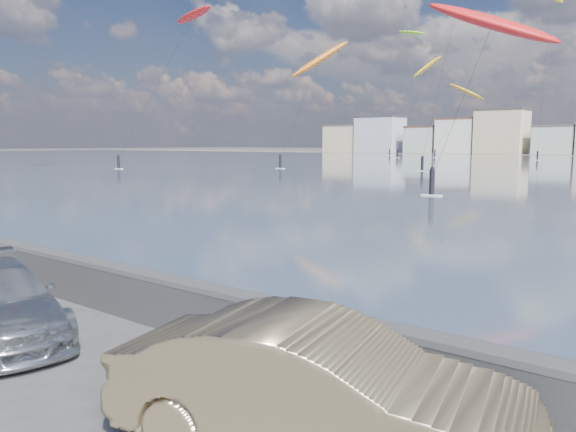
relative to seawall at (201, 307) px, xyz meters
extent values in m
plane|color=#333335|center=(0.00, -2.70, -0.58)|extent=(700.00, 700.00, 0.00)
cube|color=#28282B|center=(0.00, 0.00, -0.13)|extent=(400.00, 0.35, 0.90)
cylinder|color=#28282B|center=(0.00, 0.00, 0.32)|extent=(400.00, 0.36, 0.36)
cube|color=beige|center=(-112.00, 183.30, 4.42)|extent=(14.00, 11.00, 10.00)
cube|color=#4C423D|center=(-112.00, 183.30, 9.72)|extent=(14.28, 11.22, 0.60)
cube|color=#B2B7C6|center=(-96.50, 183.30, 5.92)|extent=(16.00, 12.00, 13.00)
cube|color=#2D2D33|center=(-96.50, 183.30, 12.72)|extent=(16.32, 12.24, 0.60)
cube|color=#B7C6BC|center=(-79.00, 183.30, 3.92)|extent=(11.00, 10.00, 9.00)
cube|color=#562D23|center=(-79.00, 183.30, 8.72)|extent=(11.22, 10.20, 0.60)
cube|color=white|center=(-66.00, 183.30, 5.17)|extent=(13.00, 11.00, 11.50)
cube|color=#562D23|center=(-66.00, 183.30, 11.22)|extent=(13.26, 11.22, 0.60)
cube|color=beige|center=(-51.50, 183.30, 6.42)|extent=(15.00, 12.00, 14.00)
cube|color=#383330|center=(-51.50, 183.30, 13.72)|extent=(15.30, 12.24, 0.60)
cube|color=#B7C6BC|center=(-35.00, 183.30, 3.67)|extent=(12.00, 10.00, 8.50)
cube|color=#4C423D|center=(-35.00, 183.30, 8.22)|extent=(12.24, 10.20, 0.60)
imported|color=tan|center=(3.91, -1.91, 0.21)|extent=(5.06, 2.71, 1.58)
ellipsoid|color=red|center=(-7.53, 37.74, 12.06)|extent=(10.23, 6.00, 4.95)
cube|color=white|center=(-8.20, 28.93, -0.53)|extent=(1.40, 0.42, 0.08)
cylinder|color=black|center=(-8.20, 28.93, 0.37)|extent=(0.36, 0.36, 1.70)
sphere|color=black|center=(-8.20, 28.93, 1.27)|extent=(0.28, 0.28, 0.28)
cylinder|color=black|center=(-7.86, 33.34, 6.39)|extent=(0.70, 8.84, 11.35)
ellipsoid|color=#BF8C19|center=(-55.22, 131.99, 22.51)|extent=(6.72, 10.18, 7.76)
cube|color=white|center=(-56.27, 118.52, -0.53)|extent=(1.40, 0.42, 0.08)
cylinder|color=black|center=(-56.27, 118.52, 0.37)|extent=(0.36, 0.36, 1.70)
sphere|color=black|center=(-56.27, 118.52, 1.27)|extent=(0.28, 0.28, 0.28)
cylinder|color=black|center=(-55.75, 125.26, 11.61)|extent=(1.09, 13.49, 21.80)
cube|color=white|center=(-23.73, 117.78, -0.53)|extent=(1.40, 0.42, 0.08)
cylinder|color=black|center=(-23.73, 117.78, 0.37)|extent=(0.36, 0.36, 1.70)
sphere|color=black|center=(-23.73, 117.78, 1.27)|extent=(0.28, 0.28, 0.28)
cylinder|color=black|center=(-24.68, 123.40, 17.64)|extent=(1.94, 11.27, 33.85)
ellipsoid|color=red|center=(-59.42, 55.19, 22.62)|extent=(7.72, 2.54, 2.37)
cube|color=white|center=(-58.74, 40.03, -0.53)|extent=(1.40, 0.42, 0.08)
cylinder|color=black|center=(-58.74, 40.03, 0.37)|extent=(0.36, 0.36, 1.70)
sphere|color=black|center=(-58.74, 40.03, 1.27)|extent=(0.28, 0.28, 0.28)
cylinder|color=black|center=(-59.08, 47.61, 11.67)|extent=(0.71, 15.18, 21.92)
ellipsoid|color=orange|center=(-39.72, 61.02, 14.86)|extent=(7.75, 8.82, 6.27)
cube|color=white|center=(-41.70, 54.45, -0.53)|extent=(1.40, 0.42, 0.08)
cylinder|color=black|center=(-41.70, 54.45, 0.37)|extent=(0.36, 0.36, 1.70)
sphere|color=black|center=(-41.70, 54.45, 1.27)|extent=(0.28, 0.28, 0.28)
cylinder|color=black|center=(-40.71, 57.74, 7.79)|extent=(2.02, 6.61, 14.15)
cube|color=white|center=(-23.05, 59.98, -0.53)|extent=(1.40, 0.42, 0.08)
cylinder|color=black|center=(-23.05, 59.98, 0.37)|extent=(0.36, 0.36, 1.70)
sphere|color=black|center=(-23.05, 59.98, 1.27)|extent=(0.28, 0.28, 0.28)
cylinder|color=black|center=(-22.26, 64.04, 13.10)|extent=(1.61, 8.15, 24.77)
ellipsoid|color=#8CD826|center=(-67.76, 147.97, 34.81)|extent=(11.12, 6.37, 3.33)
cube|color=white|center=(-69.62, 139.98, -0.53)|extent=(1.40, 0.42, 0.08)
cylinder|color=black|center=(-69.62, 139.98, 0.37)|extent=(0.36, 0.36, 1.70)
sphere|color=black|center=(-69.62, 139.98, 1.27)|extent=(0.28, 0.28, 0.28)
cylinder|color=black|center=(-68.69, 143.97, 17.77)|extent=(1.90, 8.03, 34.10)
ellipsoid|color=#BF8C19|center=(-45.97, 135.77, 15.93)|extent=(9.62, 6.14, 5.18)
cube|color=white|center=(-49.75, 125.84, -0.53)|extent=(1.40, 0.42, 0.08)
cylinder|color=black|center=(-49.75, 125.84, 0.37)|extent=(0.36, 0.36, 1.70)
sphere|color=black|center=(-49.75, 125.84, 1.27)|extent=(0.28, 0.28, 0.28)
cylinder|color=black|center=(-47.86, 130.80, 8.32)|extent=(3.81, 9.97, 15.22)
camera|label=1|loc=(7.31, -6.82, 2.96)|focal=35.00mm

